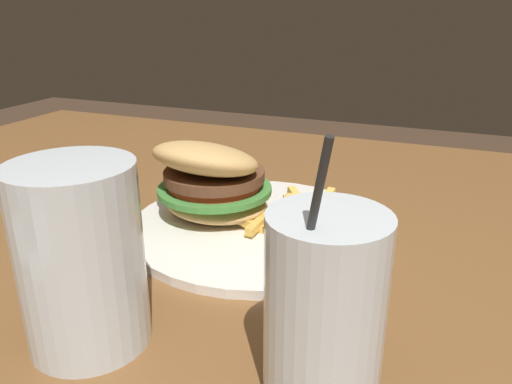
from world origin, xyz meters
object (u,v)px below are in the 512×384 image
Objects in this scene: meal_plate_near at (231,199)px; juice_glass at (324,314)px; beer_glass at (82,260)px; spoon at (105,227)px.

meal_plate_near is 0.27m from juice_glass.
meal_plate_near is 1.55× the size of juice_glass.
beer_glass is 0.78× the size of juice_glass.
spoon is (0.13, 0.07, -0.03)m from meal_plate_near.
juice_glass is 1.04× the size of spoon.
spoon is at bearing -26.68° from juice_glass.
juice_glass reaches higher than meal_plate_near.
juice_glass reaches higher than beer_glass.
juice_glass is at bearing 41.48° from spoon.
spoon is (0.29, -0.15, -0.05)m from juice_glass.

